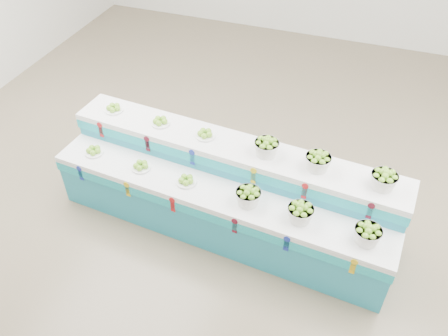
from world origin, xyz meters
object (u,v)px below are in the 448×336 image
Objects in this scene: display_stand at (224,192)px; plate_upper_mid at (160,121)px; basket_upper_right at (384,179)px; basket_lower_left at (248,196)px.

display_stand is 17.88× the size of plate_upper_mid.
basket_upper_right is (2.55, -0.21, 0.05)m from plate_upper_mid.
basket_upper_right is (1.27, 0.39, 0.30)m from basket_lower_left.
basket_upper_right reaches higher than display_stand.
plate_upper_mid reaches higher than display_stand.
basket_lower_left is at bearing -25.04° from plate_upper_mid.
basket_lower_left is at bearing -163.11° from basket_upper_right.
basket_lower_left is 1.22× the size of plate_upper_mid.
plate_upper_mid is 0.82× the size of basket_upper_right.
display_stand is 1.11m from plate_upper_mid.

